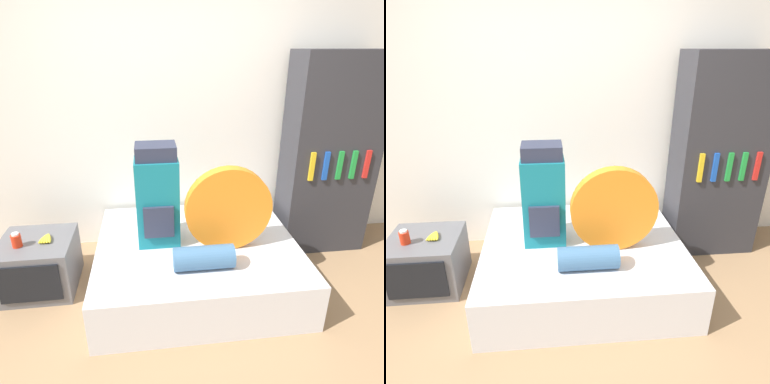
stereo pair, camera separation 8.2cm
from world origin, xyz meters
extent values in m
plane|color=#997551|center=(0.00, 0.00, 0.00)|extent=(16.00, 16.00, 0.00)
cube|color=white|center=(0.00, 1.64, 1.30)|extent=(8.00, 0.05, 2.60)
cube|color=silver|center=(0.15, 0.86, 0.20)|extent=(1.63, 1.41, 0.39)
cube|color=#14707F|center=(-0.16, 0.91, 0.75)|extent=(0.33, 0.25, 0.71)
cube|color=#282D42|center=(-0.16, 0.92, 1.16)|extent=(0.31, 0.23, 0.11)
cube|color=#282D42|center=(-0.16, 0.77, 0.64)|extent=(0.23, 0.03, 0.26)
cylinder|color=orange|center=(0.38, 0.75, 0.73)|extent=(0.68, 0.10, 0.68)
cylinder|color=#3D668E|center=(0.15, 0.49, 0.48)|extent=(0.44, 0.18, 0.18)
cube|color=#5B5B60|center=(-1.16, 0.95, 0.22)|extent=(0.58, 0.55, 0.45)
cube|color=black|center=(-1.16, 0.67, 0.23)|extent=(0.46, 0.02, 0.32)
cylinder|color=red|center=(-1.27, 0.88, 0.50)|extent=(0.07, 0.07, 0.10)
cylinder|color=white|center=(-1.27, 0.88, 0.56)|extent=(0.05, 0.05, 0.02)
ellipsoid|color=yellow|center=(-1.09, 0.95, 0.46)|extent=(0.07, 0.15, 0.03)
ellipsoid|color=yellow|center=(-1.08, 0.95, 0.46)|extent=(0.05, 0.15, 0.03)
ellipsoid|color=yellow|center=(-1.07, 0.95, 0.46)|extent=(0.03, 0.15, 0.03)
ellipsoid|color=yellow|center=(-1.06, 0.95, 0.46)|extent=(0.05, 0.15, 0.03)
ellipsoid|color=yellow|center=(-1.05, 0.95, 0.46)|extent=(0.07, 0.15, 0.03)
cube|color=#2D2D33|center=(1.46, 1.33, 0.93)|extent=(0.81, 0.40, 1.87)
cube|color=gold|center=(1.20, 1.12, 0.92)|extent=(0.04, 0.02, 0.26)
cube|color=#194CB2|center=(1.33, 1.12, 0.92)|extent=(0.04, 0.02, 0.26)
cube|color=#1E8E38|center=(1.46, 1.12, 0.92)|extent=(0.04, 0.02, 0.26)
cube|color=#1E8E38|center=(1.59, 1.12, 0.92)|extent=(0.04, 0.02, 0.26)
cube|color=red|center=(1.72, 1.12, 0.92)|extent=(0.04, 0.02, 0.26)
camera|label=1|loc=(-0.21, -1.56, 1.91)|focal=32.00mm
camera|label=2|loc=(-0.12, -1.57, 1.91)|focal=32.00mm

